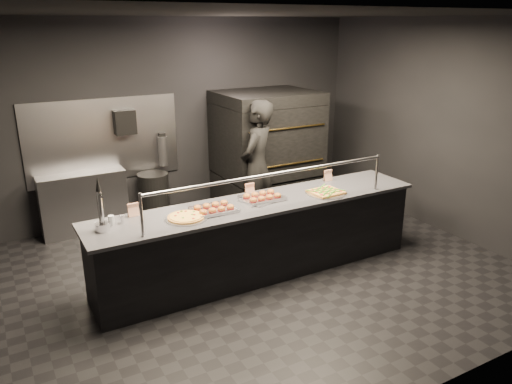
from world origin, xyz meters
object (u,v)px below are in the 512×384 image
beer_tap (101,216)px  slider_tray_a (214,209)px  pizza_oven (267,151)px  towel_dispenser (125,122)px  service_counter (260,237)px  slider_tray_b (262,197)px  prep_shelf (84,203)px  fire_extinguisher (163,150)px  square_pizza (326,192)px  worker (257,167)px  round_pizza (186,217)px  trash_bin (154,198)px

beer_tap → slider_tray_a: size_ratio=1.14×
pizza_oven → towel_dispenser: bearing=166.9°
service_counter → slider_tray_a: size_ratio=8.21×
beer_tap → slider_tray_b: size_ratio=1.00×
prep_shelf → fire_extinguisher: 1.39m
prep_shelf → slider_tray_b: (1.66, -2.25, 0.50)m
prep_shelf → square_pizza: 3.50m
pizza_oven → worker: pizza_oven is taller
square_pizza → worker: (-0.20, 1.37, 0.01)m
fire_extinguisher → worker: worker is taller
slider_tray_b → service_counter: bearing=-133.6°
slider_tray_b → square_pizza: bearing=-14.4°
service_counter → square_pizza: size_ratio=8.56×
slider_tray_b → worker: (0.59, 1.17, 0.00)m
fire_extinguisher → slider_tray_a: (-0.25, -2.41, -0.11)m
service_counter → slider_tray_a: 0.77m
fire_extinguisher → round_pizza: (-0.61, -2.47, -0.12)m
round_pizza → worker: size_ratio=0.24×
round_pizza → slider_tray_a: bearing=9.9°
beer_tap → round_pizza: size_ratio=1.24×
worker → slider_tray_a: bearing=6.4°
slider_tray_a → worker: (1.25, 1.25, 0.00)m
round_pizza → slider_tray_a: (0.36, 0.06, 0.01)m
service_counter → pizza_oven: 2.30m
service_counter → round_pizza: bearing=-175.7°
towel_dispenser → round_pizza: (-0.06, -2.46, -0.61)m
beer_tap → trash_bin: (1.22, 2.19, -0.70)m
fire_extinguisher → trash_bin: 0.74m
pizza_oven → trash_bin: 1.91m
towel_dispenser → trash_bin: 1.22m
beer_tap → round_pizza: beer_tap is taller
slider_tray_a → square_pizza: slider_tray_a is taller
beer_tap → trash_bin: 2.60m
pizza_oven → round_pizza: bearing=-137.6°
slider_tray_a → worker: size_ratio=0.26×
prep_shelf → square_pizza: square_pizza is taller
beer_tap → square_pizza: beer_tap is taller
slider_tray_a → square_pizza: bearing=-5.0°
fire_extinguisher → worker: bearing=-49.3°
beer_tap → slider_tray_a: beer_tap is taller
square_pizza → slider_tray_b: bearing=165.6°
round_pizza → trash_bin: (0.37, 2.29, -0.55)m
service_counter → prep_shelf: 2.82m
service_counter → fire_extinguisher: 2.50m
towel_dispenser → trash_bin: size_ratio=0.45×
beer_tap → worker: 2.75m
trash_bin → worker: size_ratio=0.40×
trash_bin → worker: bearing=-38.3°
service_counter → square_pizza: bearing=-9.1°
prep_shelf → square_pizza: size_ratio=2.51×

